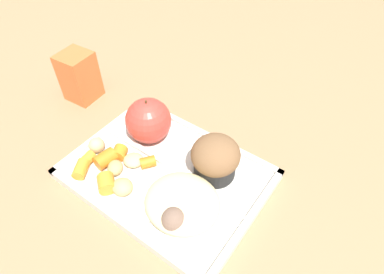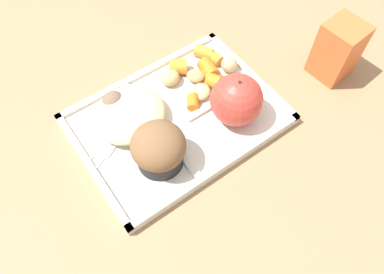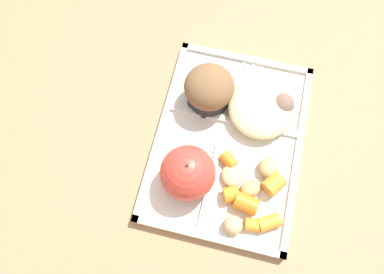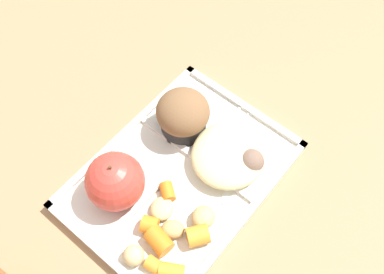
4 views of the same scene
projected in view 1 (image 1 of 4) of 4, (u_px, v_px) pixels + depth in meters
ground at (167, 177)px, 0.55m from camera, size 6.00×6.00×0.00m
lunch_tray at (167, 175)px, 0.54m from camera, size 0.32×0.23×0.02m
green_apple at (148, 121)px, 0.57m from camera, size 0.08×0.08×0.09m
bran_muffin at (215, 158)px, 0.51m from camera, size 0.08×0.08×0.07m
carrot_slice_near_corner at (106, 183)px, 0.51m from camera, size 0.04×0.04×0.03m
carrot_slice_edge at (148, 162)px, 0.54m from camera, size 0.03×0.03×0.02m
carrot_slice_tilted at (119, 153)px, 0.55m from camera, size 0.03×0.03×0.02m
carrot_slice_small at (88, 158)px, 0.55m from camera, size 0.02×0.02×0.02m
carrot_slice_center at (81, 169)px, 0.53m from camera, size 0.03×0.04×0.02m
carrot_slice_large at (106, 159)px, 0.54m from camera, size 0.03×0.04×0.03m
potato_chunk_small at (115, 168)px, 0.53m from camera, size 0.04×0.04×0.02m
potato_chunk_browned at (97, 145)px, 0.56m from camera, size 0.04×0.04×0.03m
potato_chunk_large at (123, 187)px, 0.51m from camera, size 0.03×0.03×0.02m
potato_chunk_corner at (134, 160)px, 0.55m from camera, size 0.05×0.05×0.02m
egg_noodle_pile at (182, 203)px, 0.48m from camera, size 0.11×0.11×0.04m
meatball_front at (182, 199)px, 0.49m from camera, size 0.03×0.03×0.03m
meatball_side at (174, 220)px, 0.46m from camera, size 0.04×0.04×0.04m
meatball_back at (191, 191)px, 0.50m from camera, size 0.03×0.03×0.03m
plastic_fork at (200, 214)px, 0.48m from camera, size 0.16×0.09×0.00m
milk_carton at (79, 76)px, 0.66m from camera, size 0.07×0.07×0.10m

